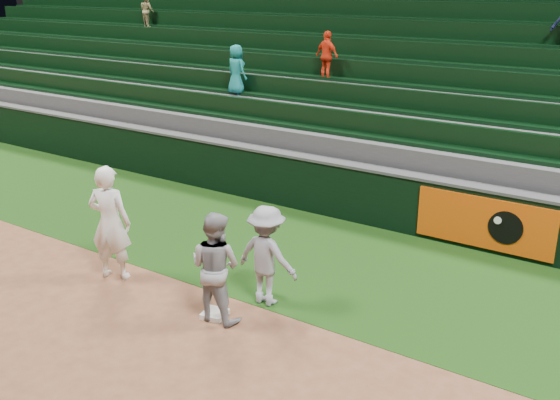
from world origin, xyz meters
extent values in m
plane|color=brown|center=(0.00, 0.00, 0.00)|extent=(70.00, 70.00, 0.00)
cube|color=#13330C|center=(0.00, 3.00, 0.00)|extent=(36.00, 4.20, 0.01)
cube|color=white|center=(0.29, 0.29, 0.04)|extent=(0.41, 0.41, 0.08)
imported|color=white|center=(-2.04, 0.39, 1.02)|extent=(0.86, 0.71, 2.03)
imported|color=gray|center=(0.35, 0.29, 0.86)|extent=(0.87, 0.70, 1.73)
imported|color=gray|center=(0.72, 1.10, 0.83)|extent=(1.06, 0.61, 1.64)
cube|color=black|center=(0.00, 5.20, 0.60)|extent=(36.00, 0.35, 1.20)
cube|color=#D84C0A|center=(3.00, 5.01, 0.60)|extent=(2.60, 0.05, 1.00)
cylinder|color=black|center=(3.40, 4.98, 0.60)|extent=(0.64, 0.02, 0.64)
cylinder|color=white|center=(3.25, 4.96, 0.72)|extent=(0.14, 0.02, 0.14)
cube|color=#424244|center=(0.00, 5.20, 1.22)|extent=(36.00, 0.40, 0.06)
cube|color=#3A3A3C|center=(0.00, 5.92, 0.82)|extent=(36.00, 0.85, 1.65)
cube|color=black|center=(0.00, 6.18, 1.90)|extent=(36.00, 0.14, 0.50)
cube|color=black|center=(0.00, 6.01, 1.69)|extent=(36.00, 0.45, 0.08)
cube|color=#3A3A3C|center=(0.00, 6.78, 1.05)|extent=(36.00, 0.85, 2.10)
cube|color=black|center=(0.00, 7.03, 2.35)|extent=(36.00, 0.14, 0.50)
cube|color=black|center=(0.00, 6.86, 2.14)|extent=(36.00, 0.45, 0.08)
cube|color=#3A3A3C|center=(0.00, 7.62, 1.27)|extent=(36.00, 0.85, 2.55)
cube|color=black|center=(0.00, 7.88, 2.80)|extent=(36.00, 0.14, 0.50)
cube|color=black|center=(0.00, 7.71, 2.59)|extent=(36.00, 0.45, 0.08)
cube|color=#3A3A3C|center=(0.00, 8.47, 1.50)|extent=(36.00, 0.85, 3.00)
cube|color=black|center=(0.00, 8.73, 3.25)|extent=(36.00, 0.14, 0.50)
cube|color=black|center=(0.00, 8.56, 3.04)|extent=(36.00, 0.45, 0.08)
cube|color=#3A3A3C|center=(0.00, 9.32, 1.73)|extent=(36.00, 0.85, 3.45)
cube|color=black|center=(0.00, 9.58, 3.70)|extent=(36.00, 0.14, 0.50)
cube|color=black|center=(0.00, 9.41, 3.49)|extent=(36.00, 0.45, 0.08)
cube|color=#3A3A3C|center=(0.00, 10.18, 1.95)|extent=(36.00, 0.85, 3.90)
cube|color=black|center=(0.00, 10.43, 4.15)|extent=(36.00, 0.14, 0.50)
cube|color=black|center=(0.00, 10.26, 3.94)|extent=(36.00, 0.45, 0.08)
cube|color=#3A3A3C|center=(0.00, 11.02, 2.17)|extent=(36.00, 0.85, 4.35)
cube|color=black|center=(0.00, 11.11, 4.39)|extent=(36.00, 0.45, 0.08)
imported|color=#16797C|center=(-4.14, 6.73, 2.74)|extent=(0.70, 0.54, 1.27)
imported|color=red|center=(-1.94, 7.58, 3.15)|extent=(0.76, 0.47, 1.21)
imported|color=#8F8353|center=(-9.77, 9.28, 3.98)|extent=(0.61, 0.54, 1.06)
camera|label=1|loc=(5.85, -6.23, 4.91)|focal=40.00mm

